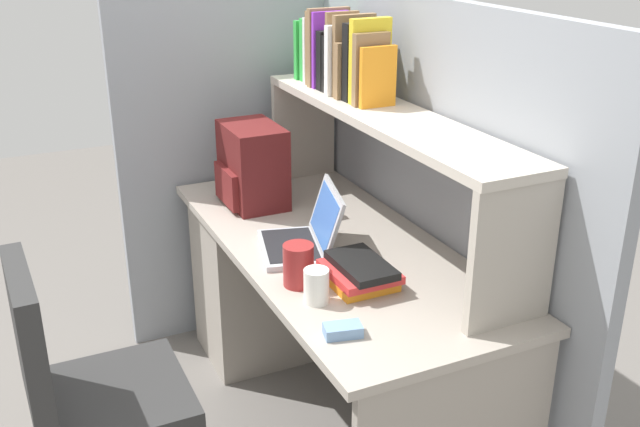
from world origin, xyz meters
TOP-DOWN VIEW (x-y plane):
  - ground_plane at (0.00, 0.00)m, footprint 8.00×8.00m
  - desk at (-0.39, 0.00)m, footprint 1.60×0.70m
  - cubicle_partition_rear at (0.00, 0.38)m, footprint 1.84×0.05m
  - cubicle_partition_left at (-0.85, -0.05)m, footprint 0.05×1.06m
  - overhead_hutch at (0.00, 0.20)m, footprint 1.44×0.28m
  - reference_books_on_shelf at (-0.34, 0.20)m, footprint 0.56×0.18m
  - laptop at (0.01, -0.11)m, footprint 0.37×0.33m
  - backpack at (-0.48, -0.12)m, footprint 0.30×0.23m
  - computer_mouse at (0.56, -0.24)m, footprint 0.08×0.11m
  - paper_cup at (0.36, -0.23)m, footprint 0.08×0.08m
  - snack_canister at (0.24, -0.23)m, footprint 0.10×0.10m
  - desk_book_stack at (0.31, -0.06)m, footprint 0.25×0.20m
  - office_chair at (0.20, -0.88)m, footprint 0.52×0.52m

SIDE VIEW (x-z plane):
  - ground_plane at x=0.00m, z-range 0.00..0.00m
  - office_chair at x=0.20m, z-range -0.07..0.86m
  - desk at x=-0.39m, z-range 0.04..0.77m
  - computer_mouse at x=0.56m, z-range 0.73..0.76m
  - desk_book_stack at x=0.31m, z-range 0.73..0.81m
  - cubicle_partition_rear at x=0.00m, z-range 0.00..1.55m
  - cubicle_partition_left at x=-0.85m, z-range 0.00..1.55m
  - laptop at x=0.01m, z-range 0.67..0.89m
  - paper_cup at x=0.36m, z-range 0.73..0.84m
  - snack_canister at x=0.24m, z-range 0.73..0.87m
  - backpack at x=-0.48m, z-range 0.73..1.04m
  - overhead_hutch at x=0.00m, z-range 0.86..1.31m
  - reference_books_on_shelf at x=-0.34m, z-range 1.16..1.46m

